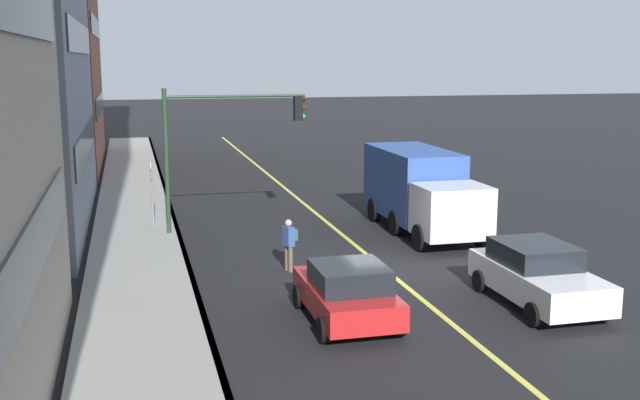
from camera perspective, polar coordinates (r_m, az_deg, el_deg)
ground at (r=23.16m, az=4.82°, el=-5.16°), size 200.00×200.00×0.00m
sidewalk_slab at (r=21.95m, az=-13.35°, el=-6.10°), size 80.00×3.07×0.15m
curb_edge at (r=22.01m, az=-9.55°, el=-5.91°), size 80.00×0.16×0.15m
lane_stripe_center at (r=23.16m, az=4.82°, el=-5.15°), size 80.00×0.16×0.01m
car_white at (r=20.38m, az=15.95°, el=-5.37°), size 4.32×2.04×1.59m
car_red at (r=18.35m, az=2.05°, el=-6.92°), size 3.81×1.99×1.48m
truck_blue at (r=28.00m, az=7.52°, el=0.83°), size 7.05×2.47×2.94m
pedestrian_with_backpack at (r=22.64m, az=-2.32°, el=-3.12°), size 0.43×0.44×1.58m
traffic_light_mast at (r=27.24m, az=-7.17°, el=5.02°), size 0.28×5.08×5.24m
street_sign_post at (r=28.75m, az=-12.48°, el=0.88°), size 0.60×0.08×2.62m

